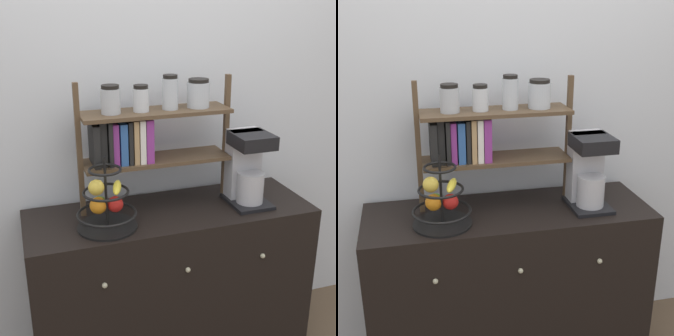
% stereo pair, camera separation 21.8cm
% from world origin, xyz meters
% --- Properties ---
extents(wall_back, '(7.00, 0.05, 2.60)m').
position_xyz_m(wall_back, '(0.00, 0.52, 1.30)').
color(wall_back, silver).
rests_on(wall_back, ground_plane).
extents(sideboard, '(1.39, 0.49, 0.86)m').
position_xyz_m(sideboard, '(0.00, 0.24, 0.43)').
color(sideboard, black).
rests_on(sideboard, ground_plane).
extents(coffee_maker, '(0.19, 0.24, 0.36)m').
position_xyz_m(coffee_maker, '(0.39, 0.22, 1.04)').
color(coffee_maker, black).
rests_on(coffee_maker, sideboard).
extents(fruit_stand, '(0.27, 0.27, 0.33)m').
position_xyz_m(fruit_stand, '(-0.33, 0.16, 0.97)').
color(fruit_stand, black).
rests_on(fruit_stand, sideboard).
extents(shelf_hutch, '(0.75, 0.20, 0.64)m').
position_xyz_m(shelf_hutch, '(-0.11, 0.32, 1.25)').
color(shelf_hutch, brown).
rests_on(shelf_hutch, sideboard).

